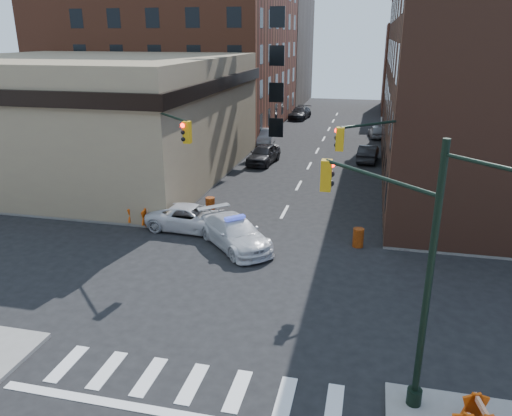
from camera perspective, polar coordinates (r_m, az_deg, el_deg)
The scene contains 26 objects.
ground at distance 22.47m, azimuth -1.24°, elevation -8.85°, with size 140.00×140.00×0.00m, color black.
sidewalk_nw at distance 59.93m, azimuth -15.06°, elevation 8.47°, with size 34.00×54.50×0.15m, color gray.
bank_building at distance 42.36m, azimuth -18.55°, elevation 10.00°, with size 22.00×22.00×9.00m, color #8A7A5A.
apartment_block at distance 63.70m, azimuth -9.02°, elevation 20.28°, with size 25.00×25.00×24.00m, color brown.
commercial_row_ne at distance 42.60m, azimuth 24.61°, elevation 12.73°, with size 14.00×34.00×14.00m, color #512D20.
filler_nw at distance 83.90m, azimuth -1.37°, elevation 17.45°, with size 20.00×18.00×16.00m, color brown.
filler_ne at distance 77.85m, azimuth 20.51°, elevation 14.68°, with size 16.00×16.00×12.00m, color brown.
signal_pole_se at distance 14.94m, azimuth 16.14°, elevation -5.06°, with size 5.40×5.27×8.00m.
signal_pole_nw at distance 27.53m, azimuth -10.44°, elevation 5.82°, with size 3.58×3.67×8.00m.
signal_pole_ne at distance 25.33m, azimuth 14.73°, elevation 4.34°, with size 3.67×3.58×8.00m.
tree_ne_near at distance 45.81m, azimuth 16.40°, elevation 9.55°, with size 3.00×3.00×4.85m.
tree_ne_far at distance 53.72m, azimuth 16.04°, elevation 10.91°, with size 3.00×3.00×4.85m.
police_car at distance 26.10m, azimuth -2.45°, elevation -2.82°, with size 2.20×5.40×1.57m, color silver.
pickup at distance 28.51m, azimuth -7.28°, elevation -1.15°, with size 2.39×5.18×1.44m, color silver.
parked_car_wnear at distance 43.26m, azimuth 0.87°, elevation 6.19°, with size 1.95×4.84×1.65m, color black.
parked_car_wfar at distance 51.30m, azimuth 1.15°, elevation 8.17°, with size 1.59×4.57×1.50m, color gray.
parked_car_wdeep at distance 67.30m, azimuth 5.05°, elevation 10.77°, with size 2.17×5.34×1.55m, color black.
parked_car_enear at distance 45.04m, azimuth 12.67°, elevation 6.13°, with size 1.55×4.43×1.46m, color black.
parked_car_efar at distance 56.04m, azimuth 13.65°, elevation 8.52°, with size 1.62×4.02×1.37m, color gray.
pedestrian_a at distance 33.12m, azimuth -12.83°, elevation 1.85°, with size 0.59×0.39×1.62m, color black.
pedestrian_b at distance 31.10m, azimuth -17.56°, elevation 0.37°, with size 0.83×0.64×1.70m, color black.
pedestrian_c at distance 31.49m, azimuth -18.67°, elevation 0.35°, with size 0.92×0.38×1.57m, color #1D242C.
barrel_road at distance 26.71m, azimuth 11.60°, elevation -3.33°, with size 0.56×0.56×1.01m, color orange.
barrel_bank at distance 31.15m, azimuth -5.25°, elevation 0.30°, with size 0.57×0.57×1.02m, color red.
barricade_nw_a at distance 29.67m, azimuth -13.13°, elevation -0.84°, with size 1.33×0.67×1.00m, color red, non-canonical shape.
barricade_nw_b at distance 32.17m, azimuth -19.49°, elevation 0.15°, with size 1.37×0.69×1.03m, color #D4510A, non-canonical shape.
Camera 1 is at (4.99, -19.19, 10.56)m, focal length 35.00 mm.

